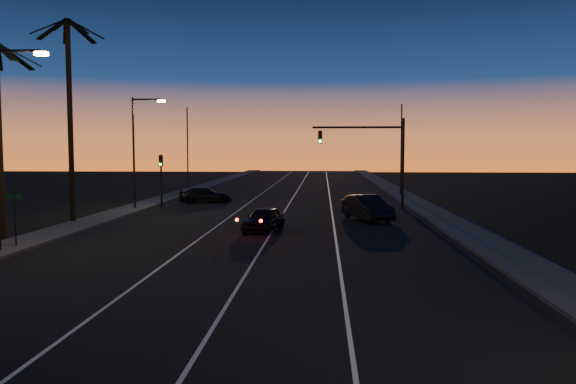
# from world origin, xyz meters

# --- Properties ---
(road) EXTENTS (20.00, 170.00, 0.01)m
(road) POSITION_xyz_m (0.00, 30.00, 0.01)
(road) COLOR black
(road) RESTS_ON ground
(sidewalk_left) EXTENTS (2.40, 170.00, 0.16)m
(sidewalk_left) POSITION_xyz_m (-11.20, 30.00, 0.08)
(sidewalk_left) COLOR #383835
(sidewalk_left) RESTS_ON ground
(sidewalk_right) EXTENTS (2.40, 170.00, 0.16)m
(sidewalk_right) POSITION_xyz_m (11.20, 30.00, 0.08)
(sidewalk_right) COLOR #383835
(sidewalk_right) RESTS_ON ground
(lane_stripe_left) EXTENTS (0.12, 160.00, 0.01)m
(lane_stripe_left) POSITION_xyz_m (-3.00, 30.00, 0.02)
(lane_stripe_left) COLOR silver
(lane_stripe_left) RESTS_ON road
(lane_stripe_mid) EXTENTS (0.12, 160.00, 0.01)m
(lane_stripe_mid) POSITION_xyz_m (0.50, 30.00, 0.02)
(lane_stripe_mid) COLOR silver
(lane_stripe_mid) RESTS_ON road
(lane_stripe_right) EXTENTS (0.12, 160.00, 0.01)m
(lane_stripe_right) POSITION_xyz_m (4.00, 30.00, 0.02)
(lane_stripe_right) COLOR silver
(lane_stripe_right) RESTS_ON road
(palm_far) EXTENTS (4.25, 4.16, 12.53)m
(palm_far) POSITION_xyz_m (-12.20, 30.00, 7.61)
(palm_far) COLOR black
(palm_far) RESTS_ON ground
(streetlight_left_near) EXTENTS (2.55, 0.26, 9.00)m
(streetlight_left_near) POSITION_xyz_m (-10.70, 20.00, 5.32)
(streetlight_left_near) COLOR black
(streetlight_left_near) RESTS_ON ground
(streetlight_left_far) EXTENTS (2.55, 0.26, 8.50)m
(streetlight_left_far) POSITION_xyz_m (-10.69, 38.00, 5.06)
(streetlight_left_far) COLOR black
(streetlight_left_far) RESTS_ON ground
(street_sign) EXTENTS (0.70, 0.06, 2.60)m
(street_sign) POSITION_xyz_m (-10.80, 21.00, 1.66)
(street_sign) COLOR black
(street_sign) RESTS_ON ground
(signal_mast) EXTENTS (7.10, 0.41, 7.00)m
(signal_mast) POSITION_xyz_m (7.14, 39.99, 4.78)
(signal_mast) COLOR black
(signal_mast) RESTS_ON ground
(signal_post) EXTENTS (0.28, 0.37, 4.20)m
(signal_post) POSITION_xyz_m (-9.50, 39.98, 2.89)
(signal_post) COLOR black
(signal_post) RESTS_ON ground
(far_pole_left) EXTENTS (0.14, 0.14, 9.00)m
(far_pole_left) POSITION_xyz_m (-11.00, 55.00, 4.50)
(far_pole_left) COLOR black
(far_pole_left) RESTS_ON ground
(far_pole_right) EXTENTS (0.14, 0.14, 9.00)m
(far_pole_right) POSITION_xyz_m (11.00, 52.00, 4.50)
(far_pole_right) COLOR black
(far_pole_right) RESTS_ON ground
(lead_car) EXTENTS (2.52, 4.63, 1.34)m
(lead_car) POSITION_xyz_m (0.01, 27.52, 0.68)
(lead_car) COLOR black
(lead_car) RESTS_ON road
(right_car) EXTENTS (3.32, 5.22, 1.62)m
(right_car) POSITION_xyz_m (6.20, 32.74, 0.82)
(right_car) COLOR black
(right_car) RESTS_ON road
(cross_car) EXTENTS (4.95, 3.13, 1.34)m
(cross_car) POSITION_xyz_m (-6.76, 43.62, 0.68)
(cross_car) COLOR black
(cross_car) RESTS_ON road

